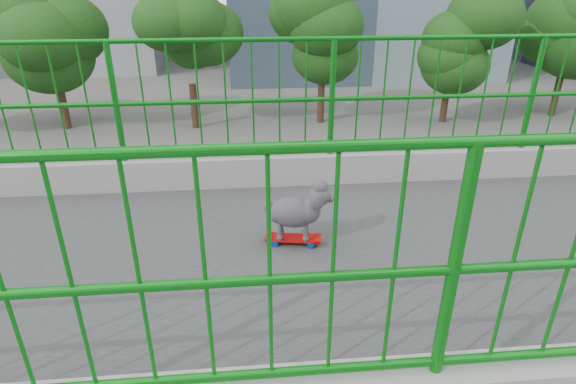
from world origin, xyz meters
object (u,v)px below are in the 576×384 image
(car_1, at_px, (401,257))
(skateboard, at_px, (293,239))
(car_3, at_px, (404,174))
(poodle, at_px, (297,210))
(car_4, at_px, (337,153))

(car_1, bearing_deg, skateboard, -26.19)
(skateboard, bearing_deg, car_3, 167.20)
(poodle, xyz_separation_m, car_3, (-15.38, 6.54, -6.54))
(poodle, xyz_separation_m, car_1, (-8.98, 4.39, -6.61))
(poodle, bearing_deg, car_1, 164.29)
(skateboard, distance_m, car_1, 11.85)
(poodle, relative_size, car_1, 0.13)
(poodle, bearing_deg, skateboard, -90.00)
(skateboard, xyz_separation_m, poodle, (0.01, 0.03, 0.26))
(skateboard, relative_size, car_1, 0.11)
(car_3, xyz_separation_m, car_4, (-3.20, -2.42, -0.11))
(skateboard, height_order, car_4, skateboard)
(skateboard, xyz_separation_m, car_1, (-8.98, 4.41, -6.35))
(car_3, bearing_deg, skateboard, 156.88)
(car_3, relative_size, car_4, 1.37)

